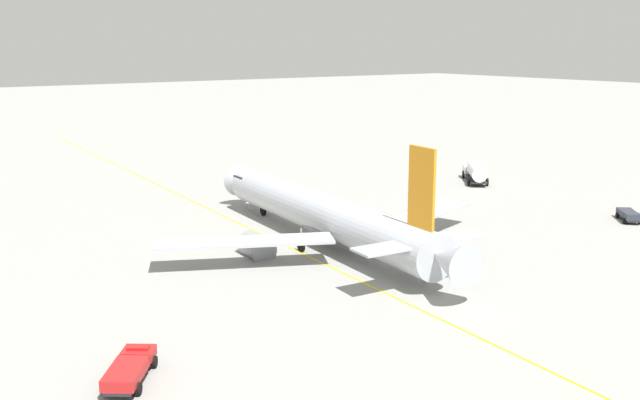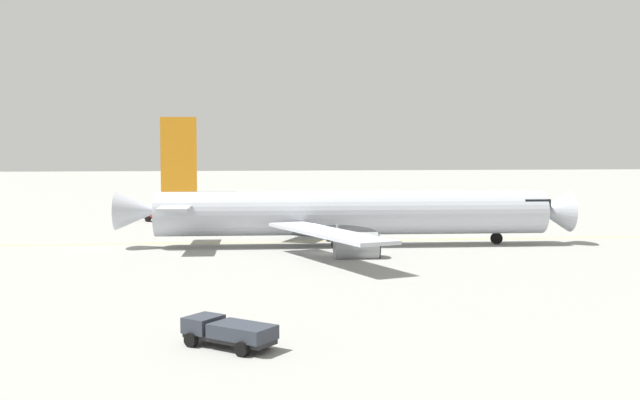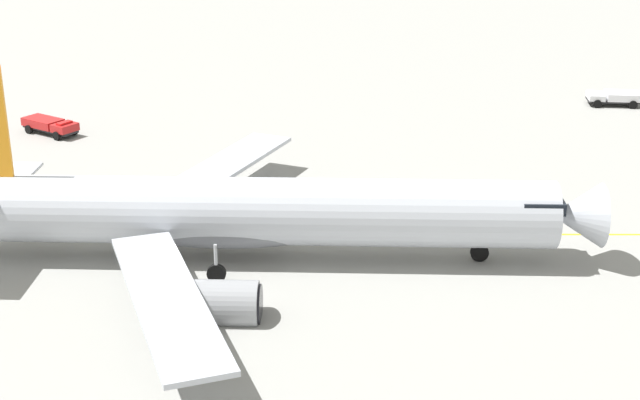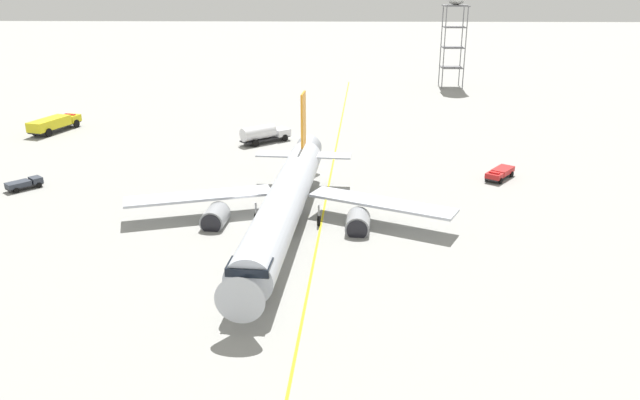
# 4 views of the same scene
# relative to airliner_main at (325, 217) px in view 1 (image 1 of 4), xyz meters

# --- Properties ---
(ground_plane) EXTENTS (600.00, 600.00, 0.00)m
(ground_plane) POSITION_rel_airliner_main_xyz_m (4.67, -3.34, -2.82)
(ground_plane) COLOR gray
(airliner_main) EXTENTS (36.21, 42.09, 12.20)m
(airliner_main) POSITION_rel_airliner_main_xyz_m (0.00, 0.00, 0.00)
(airliner_main) COLOR #B2B7C1
(airliner_main) RESTS_ON ground_plane
(baggage_truck_truck) EXTENTS (4.04, 4.24, 1.22)m
(baggage_truck_truck) POSITION_rel_airliner_main_xyz_m (33.74, -12.20, -2.11)
(baggage_truck_truck) COLOR #232326
(baggage_truck_truck) RESTS_ON ground_plane
(fuel_tanker_truck) EXTENTS (7.55, 8.42, 2.87)m
(fuel_tanker_truck) POSITION_rel_airliner_main_xyz_m (36.81, 13.89, -1.26)
(fuel_tanker_truck) COLOR #232326
(fuel_tanker_truck) RESTS_ON ground_plane
(ops_pickup_truck) EXTENTS (4.75, 5.45, 1.41)m
(ops_pickup_truck) POSITION_rel_airliner_main_xyz_m (-26.95, -17.76, -2.01)
(ops_pickup_truck) COLOR #232326
(ops_pickup_truck) RESTS_ON ground_plane
(taxiway_centreline) EXTENTS (10.33, 194.79, 0.01)m
(taxiway_centreline) POSITION_rel_airliner_main_xyz_m (-3.56, 2.16, -2.82)
(taxiway_centreline) COLOR yellow
(taxiway_centreline) RESTS_ON ground_plane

